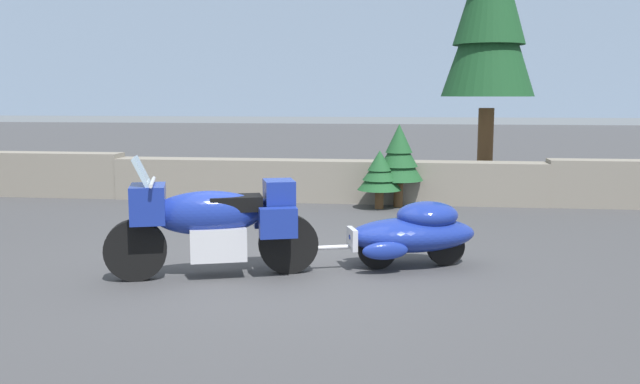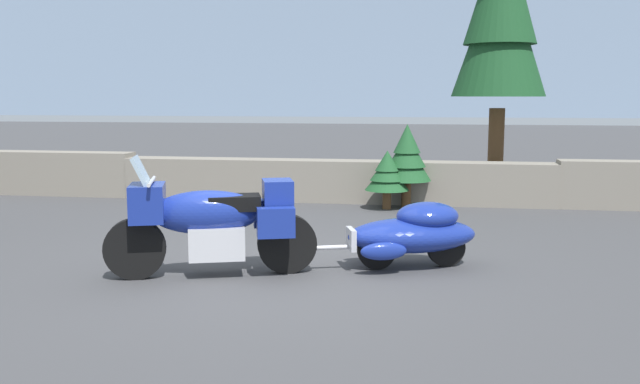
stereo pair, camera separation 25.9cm
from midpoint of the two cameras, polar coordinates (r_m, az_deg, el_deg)
ground_plane at (r=7.74m, az=-5.16°, el=-6.70°), size 80.00×80.00×0.00m
stone_guard_wall at (r=12.72m, az=-0.71°, el=1.05°), size 24.00×0.57×0.86m
distant_ridgeline at (r=102.65m, az=6.52°, el=11.41°), size 240.00×80.00×16.00m
touring_motorcycle at (r=7.51m, az=-9.97°, el=-2.39°), size 2.24×1.17×1.33m
car_shaped_trailer at (r=7.91m, az=6.84°, el=-3.34°), size 2.20×1.14×0.76m
pine_tree_tall at (r=13.93m, az=13.50°, el=15.14°), size 1.79×1.79×5.96m
pine_sapling_near at (r=11.90m, az=4.38°, el=1.65°), size 0.77×0.77×1.02m
pine_sapling_farther at (r=12.10m, az=6.00°, el=3.07°), size 0.86×0.86×1.47m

